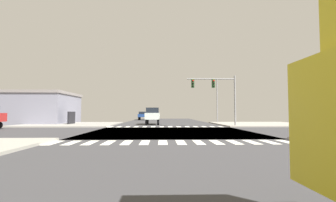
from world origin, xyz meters
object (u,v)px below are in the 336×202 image
(traffic_signal_mast, at_px, (216,89))
(street_lamp, at_px, (215,96))
(sedan_trailing_2, at_px, (143,115))
(suv_nearside_1, at_px, (153,115))
(bank_building, at_px, (37,108))

(traffic_signal_mast, relative_size, street_lamp, 0.85)
(street_lamp, bearing_deg, sedan_trailing_2, 127.52)
(suv_nearside_1, relative_size, sedan_trailing_2, 1.07)
(street_lamp, relative_size, suv_nearside_1, 1.55)
(street_lamp, height_order, bank_building, street_lamp)
(traffic_signal_mast, height_order, bank_building, traffic_signal_mast)
(bank_building, xyz_separation_m, suv_nearside_1, (17.63, -3.21, -0.97))
(traffic_signal_mast, distance_m, sedan_trailing_2, 28.05)
(bank_building, bearing_deg, sedan_trailing_2, 49.73)
(traffic_signal_mast, relative_size, suv_nearside_1, 1.33)
(traffic_signal_mast, xyz_separation_m, suv_nearside_1, (-7.72, 5.22, -3.09))
(suv_nearside_1, distance_m, sedan_trailing_2, 20.70)
(street_lamp, xyz_separation_m, suv_nearside_1, (-9.79, -3.83, -2.94))
(traffic_signal_mast, bearing_deg, bank_building, 161.62)
(bank_building, relative_size, sedan_trailing_2, 2.77)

